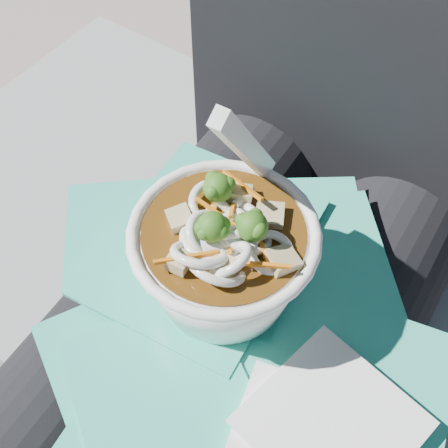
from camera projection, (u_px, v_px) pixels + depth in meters
The scene contains 5 objects.
stone_ledge at pixel (274, 362), 0.87m from camera, with size 1.00×0.50×0.44m, color gray.
lap at pixel (215, 360), 0.57m from camera, with size 0.31×0.48×0.14m.
person_body at pixel (266, 270), 0.59m from camera, with size 0.34×0.94×0.98m.
plastic_bag at pixel (231, 318), 0.50m from camera, with size 0.39×0.39×0.02m.
udon_bowl at pixel (224, 253), 0.47m from camera, with size 0.15×0.15×0.19m.
Camera 1 is at (0.13, -0.20, 1.04)m, focal length 50.00 mm.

